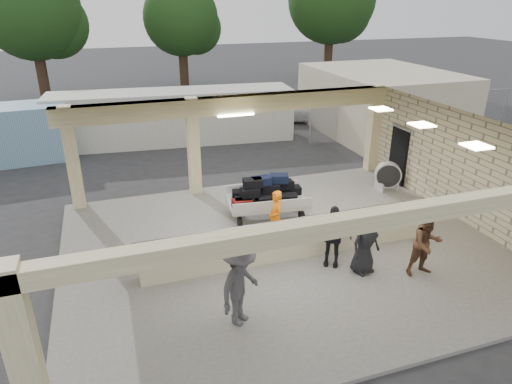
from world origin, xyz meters
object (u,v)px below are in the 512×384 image
object	(u,v)px
car_dark	(269,103)
passenger_c	(240,285)
baggage_handler	(276,218)
car_white_a	(300,109)
passenger_b	(332,236)
baggage_counter	(289,240)
container_white	(173,117)
car_white_b	(358,103)
drum_fan	(388,175)
luggage_cart	(266,195)
passenger_a	(427,244)
passenger_d	(365,242)

from	to	relation	value
car_dark	passenger_c	bearing A→B (deg)	-170.26
baggage_handler	car_white_a	bearing A→B (deg)	153.08
passenger_b	car_dark	world-z (taller)	passenger_b
passenger_c	baggage_counter	bearing A→B (deg)	7.19
container_white	car_white_b	bearing A→B (deg)	15.01
passenger_b	car_white_b	bearing A→B (deg)	89.78
car_white_b	baggage_handler	bearing A→B (deg)	130.43
baggage_counter	drum_fan	bearing A→B (deg)	31.51
luggage_cart	passenger_c	distance (m)	5.12
passenger_a	passenger_b	bearing A→B (deg)	153.18
passenger_b	car_dark	bearing A→B (deg)	107.66
car_dark	container_white	bearing A→B (deg)	153.33
container_white	passenger_a	bearing A→B (deg)	-68.32
passenger_c	baggage_handler	bearing A→B (deg)	16.87
luggage_cart	baggage_counter	bearing A→B (deg)	-87.79
baggage_counter	car_white_a	size ratio (longest dim) A/B	1.77
passenger_d	passenger_a	bearing A→B (deg)	-37.69
passenger_b	car_white_b	xyz separation A→B (m)	(9.39, 14.77, -0.18)
car_white_b	car_dark	size ratio (longest dim) A/B	1.26
drum_fan	passenger_a	xyz separation A→B (m)	(-2.30, -5.11, 0.30)
container_white	car_white_a	bearing A→B (deg)	19.52
luggage_cart	baggage_handler	world-z (taller)	baggage_handler
baggage_counter	passenger_d	xyz separation A→B (m)	(1.53, -1.32, 0.38)
drum_fan	car_white_b	xyz separation A→B (m)	(5.07, 10.82, 0.11)
luggage_cart	car_dark	distance (m)	14.62
passenger_a	passenger_c	distance (m)	4.98
car_white_b	container_white	xyz separation A→B (m)	(-11.44, -1.92, 0.49)
car_white_a	car_white_b	size ratio (longest dim) A/B	0.95
container_white	passenger_b	bearing A→B (deg)	-75.49
passenger_a	passenger_d	bearing A→B (deg)	160.11
baggage_counter	car_white_a	distance (m)	15.43
container_white	drum_fan	bearing A→B (deg)	-48.95
baggage_handler	luggage_cart	bearing A→B (deg)	169.78
passenger_a	container_white	distance (m)	14.59
passenger_d	passenger_c	bearing A→B (deg)	179.33
baggage_counter	drum_fan	size ratio (longest dim) A/B	7.81
baggage_counter	car_white_a	world-z (taller)	car_white_a
passenger_d	car_white_a	xyz separation A→B (m)	(4.94, 15.33, -0.30)
baggage_handler	container_white	world-z (taller)	container_white
passenger_c	drum_fan	bearing A→B (deg)	-3.48
car_white_a	car_white_b	xyz separation A→B (m)	(3.82, 0.02, 0.11)
passenger_a	car_dark	size ratio (longest dim) A/B	0.45
luggage_cart	passenger_a	xyz separation A→B (m)	(2.74, -4.29, 0.06)
drum_fan	passenger_b	bearing A→B (deg)	-112.10
luggage_cart	passenger_d	world-z (taller)	passenger_d
drum_fan	passenger_b	xyz separation A→B (m)	(-4.33, -3.95, 0.29)
drum_fan	baggage_counter	bearing A→B (deg)	-122.99
baggage_handler	car_white_a	world-z (taller)	baggage_handler
container_white	car_dark	bearing A→B (deg)	37.28
car_white_a	car_dark	size ratio (longest dim) A/B	1.19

